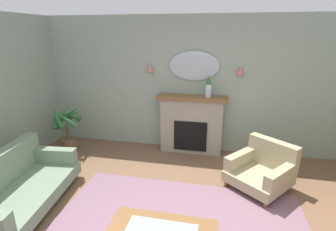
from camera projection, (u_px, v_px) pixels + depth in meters
The scene contains 9 objects.
wall_back at pixel (200, 86), 5.02m from camera, with size 7.26×0.10×2.64m, color #93A393.
fireplace at pixel (191, 125), 5.07m from camera, with size 1.36×0.36×1.16m.
mantel_vase_left at pixel (208, 87), 4.74m from camera, with size 0.12×0.12×0.41m.
wall_mirror at pixel (194, 66), 4.84m from camera, with size 0.96×0.06×0.56m, color #B2BCC6.
wall_sconce_left at pixel (150, 68), 4.98m from camera, with size 0.14×0.14×0.14m, color #D17066.
wall_sconce_right at pixel (240, 70), 4.65m from camera, with size 0.14×0.14×0.14m, color #D17066.
floral_couch at pixel (16, 186), 3.48m from camera, with size 1.04×1.79×0.76m.
armchair_by_coffee_table at pixel (263, 168), 3.97m from camera, with size 1.14×1.14×0.71m.
potted_plant_tall_palm at pixel (67, 128), 5.07m from camera, with size 0.61×0.62×0.97m.
Camera 1 is at (0.40, -2.15, 2.32)m, focal length 27.32 mm.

